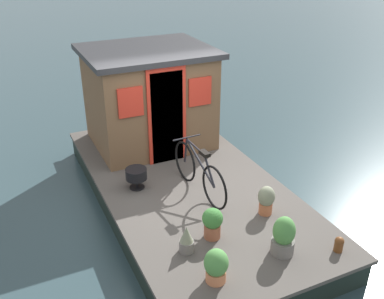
{
  "coord_description": "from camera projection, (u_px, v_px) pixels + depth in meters",
  "views": [
    {
      "loc": [
        -5.82,
        2.63,
        4.25
      ],
      "look_at": [
        -0.2,
        0.0,
        1.16
      ],
      "focal_mm": 40.71,
      "sensor_mm": 36.0,
      "label": 1
    }
  ],
  "objects": [
    {
      "name": "ground_plane",
      "position": [
        187.0,
        204.0,
        7.61
      ],
      "size": [
        60.0,
        60.0,
        0.0
      ],
      "primitive_type": "plane",
      "color": "#2D4247"
    },
    {
      "name": "houseboat_deck",
      "position": [
        187.0,
        193.0,
        7.51
      ],
      "size": [
        5.73,
        2.84,
        0.46
      ],
      "color": "#4C4742",
      "rests_on": "ground_plane"
    },
    {
      "name": "houseboat_cabin",
      "position": [
        149.0,
        97.0,
        8.4
      ],
      "size": [
        2.01,
        2.36,
        1.89
      ],
      "color": "brown",
      "rests_on": "houseboat_deck"
    },
    {
      "name": "bicycle",
      "position": [
        199.0,
        172.0,
        6.92
      ],
      "size": [
        1.65,
        0.5,
        0.84
      ],
      "color": "black",
      "rests_on": "houseboat_deck"
    },
    {
      "name": "potted_plant_sage",
      "position": [
        266.0,
        199.0,
        6.46
      ],
      "size": [
        0.25,
        0.25,
        0.46
      ],
      "color": "#B2603D",
      "rests_on": "houseboat_deck"
    },
    {
      "name": "potted_plant_lavender",
      "position": [
        187.0,
        240.0,
        5.71
      ],
      "size": [
        0.2,
        0.2,
        0.39
      ],
      "color": "slate",
      "rests_on": "houseboat_deck"
    },
    {
      "name": "potted_plant_ivy",
      "position": [
        284.0,
        236.0,
        5.65
      ],
      "size": [
        0.31,
        0.31,
        0.55
      ],
      "color": "slate",
      "rests_on": "houseboat_deck"
    },
    {
      "name": "potted_plant_rosemary",
      "position": [
        212.0,
        222.0,
        5.95
      ],
      "size": [
        0.29,
        0.29,
        0.46
      ],
      "color": "#935138",
      "rests_on": "houseboat_deck"
    },
    {
      "name": "potted_plant_geranium",
      "position": [
        216.0,
        266.0,
        5.2
      ],
      "size": [
        0.3,
        0.3,
        0.45
      ],
      "color": "#C6754C",
      "rests_on": "houseboat_deck"
    },
    {
      "name": "charcoal_grill",
      "position": [
        136.0,
        175.0,
        7.12
      ],
      "size": [
        0.35,
        0.35,
        0.35
      ],
      "color": "black",
      "rests_on": "houseboat_deck"
    },
    {
      "name": "mooring_bollard",
      "position": [
        339.0,
        244.0,
        5.74
      ],
      "size": [
        0.13,
        0.13,
        0.22
      ],
      "color": "brown",
      "rests_on": "houseboat_deck"
    }
  ]
}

